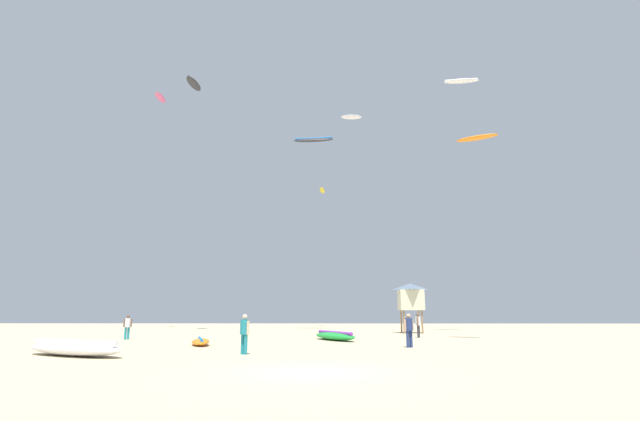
{
  "coord_description": "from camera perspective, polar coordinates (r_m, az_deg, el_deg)",
  "views": [
    {
      "loc": [
        0.55,
        -14.8,
        1.77
      ],
      "look_at": [
        0.0,
        19.22,
        9.07
      ],
      "focal_mm": 26.53,
      "sensor_mm": 36.0,
      "label": 1
    }
  ],
  "objects": [
    {
      "name": "ground_plane",
      "position": [
        14.91,
        -1.26,
        -18.92
      ],
      "size": [
        120.0,
        120.0,
        0.0
      ],
      "primitive_type": "plane",
      "color": "#C6B28C"
    },
    {
      "name": "person_foreground",
      "position": [
        21.04,
        -9.09,
        -14.13
      ],
      "size": [
        0.45,
        0.4,
        1.67
      ],
      "rotation": [
        0.0,
        0.0,
        0.87
      ],
      "color": "teal",
      "rests_on": "ground"
    },
    {
      "name": "person_midground",
      "position": [
        34.84,
        11.75,
        -13.19
      ],
      "size": [
        0.37,
        0.52,
        1.66
      ],
      "rotation": [
        0.0,
        0.0,
        5.93
      ],
      "color": "#2D2D33",
      "rests_on": "ground"
    },
    {
      "name": "person_left",
      "position": [
        25.16,
        10.68,
        -13.71
      ],
      "size": [
        0.52,
        0.38,
        1.67
      ],
      "rotation": [
        0.0,
        0.0,
        5.12
      ],
      "color": "navy",
      "rests_on": "ground"
    },
    {
      "name": "person_right",
      "position": [
        34.3,
        -22.2,
        -12.67
      ],
      "size": [
        0.48,
        0.36,
        1.57
      ],
      "rotation": [
        0.0,
        0.0,
        2.0
      ],
      "color": "teal",
      "rests_on": "ground"
    },
    {
      "name": "kite_grounded_near",
      "position": [
        27.22,
        -14.23,
        -15.08
      ],
      "size": [
        1.89,
        3.41,
        0.42
      ],
      "color": "orange",
      "rests_on": "ground"
    },
    {
      "name": "kite_grounded_mid",
      "position": [
        30.98,
        1.78,
        -14.88
      ],
      "size": [
        3.3,
        4.77,
        0.56
      ],
      "color": "green",
      "rests_on": "ground"
    },
    {
      "name": "kite_grounded_far",
      "position": [
        22.45,
        -27.49,
        -14.54
      ],
      "size": [
        5.4,
        3.66,
        0.63
      ],
      "color": "white",
      "rests_on": "ground"
    },
    {
      "name": "lifeguard_tower",
      "position": [
        41.7,
        10.87,
        -10.14
      ],
      "size": [
        2.3,
        2.3,
        4.15
      ],
      "color": "#8C704C",
      "rests_on": "ground"
    },
    {
      "name": "kite_aloft_0",
      "position": [
        57.48,
        0.26,
        2.43
      ],
      "size": [
        0.71,
        2.37,
        0.48
      ],
      "color": "yellow"
    },
    {
      "name": "kite_aloft_1",
      "position": [
        57.23,
        -18.7,
        12.78
      ],
      "size": [
        0.8,
        2.67,
        0.45
      ],
      "color": "#E5598C"
    },
    {
      "name": "kite_aloft_2",
      "position": [
        47.54,
        16.68,
        14.74
      ],
      "size": [
        3.29,
        1.27,
        0.4
      ],
      "color": "white"
    },
    {
      "name": "kite_aloft_3",
      "position": [
        33.19,
        18.4,
        8.31
      ],
      "size": [
        2.73,
        1.91,
        0.31
      ],
      "color": "orange"
    },
    {
      "name": "kite_aloft_4",
      "position": [
        53.51,
        3.81,
        11.19
      ],
      "size": [
        2.3,
        0.76,
        0.5
      ],
      "color": "white"
    },
    {
      "name": "kite_aloft_5",
      "position": [
        49.72,
        -14.98,
        14.55
      ],
      "size": [
        1.22,
        3.1,
        0.47
      ],
      "color": "#2D2D33"
    },
    {
      "name": "kite_aloft_6",
      "position": [
        49.34,
        -0.79,
        8.51
      ],
      "size": [
        4.26,
        1.65,
        0.89
      ],
      "color": "#2D2D33"
    }
  ]
}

